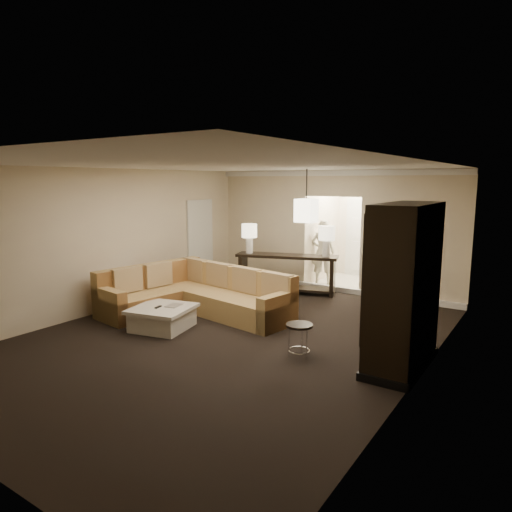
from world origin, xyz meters
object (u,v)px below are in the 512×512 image
Objects in this scene: coffee_table at (162,317)px; drink_table at (299,333)px; armoire at (403,290)px; person at (323,249)px; sectional_sofa at (196,295)px; console_table at (287,270)px.

drink_table is (2.60, 0.20, 0.15)m from coffee_table.
person is at bearing 127.39° from armoire.
sectional_sofa is 4.14m from armoire.
coffee_table is at bearing -170.62° from armoire.
drink_table is 4.93m from person.
console_table is 4.46m from armoire.
drink_table is at bearing -75.40° from console_table.
sectional_sofa is 1.06m from coffee_table.
coffee_table is 0.51× the size of armoire.
armoire is at bearing 18.74° from drink_table.
coffee_table is 3.50m from console_table.
sectional_sofa is 3.87m from person.
coffee_table is at bearing -175.70° from drink_table.
console_table is at bearing 60.14° from person.
drink_table is (2.08, -3.25, -0.18)m from console_table.
sectional_sofa is 6.88× the size of drink_table.
drink_table is at bearing -8.30° from sectional_sofa.
console_table is 1.39m from person.
drink_table is (2.72, -0.84, -0.01)m from sectional_sofa.
console_table is at bearing 84.08° from sectional_sofa.
armoire is 4.62× the size of drink_table.
armoire reaches higher than coffee_table.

